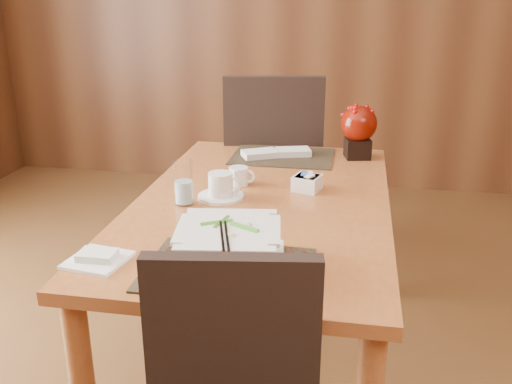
% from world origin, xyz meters
% --- Properties ---
extents(dining_table, '(0.90, 1.50, 0.75)m').
position_xyz_m(dining_table, '(0.00, 0.60, 0.65)').
color(dining_table, '#A65D2E').
rests_on(dining_table, ground).
extents(placemat_near, '(0.45, 0.33, 0.01)m').
position_xyz_m(placemat_near, '(0.00, 0.05, 0.75)').
color(placemat_near, black).
rests_on(placemat_near, dining_table).
extents(placemat_far, '(0.45, 0.33, 0.01)m').
position_xyz_m(placemat_far, '(0.00, 1.15, 0.75)').
color(placemat_far, black).
rests_on(placemat_far, dining_table).
extents(soup_setting, '(0.34, 0.34, 0.12)m').
position_xyz_m(soup_setting, '(-0.00, 0.06, 0.81)').
color(soup_setting, white).
rests_on(soup_setting, dining_table).
extents(coffee_cup, '(0.17, 0.17, 0.09)m').
position_xyz_m(coffee_cup, '(-0.15, 0.59, 0.79)').
color(coffee_cup, white).
rests_on(coffee_cup, dining_table).
extents(water_glass, '(0.09, 0.09, 0.16)m').
position_xyz_m(water_glass, '(-0.26, 0.51, 0.83)').
color(water_glass, white).
rests_on(water_glass, dining_table).
extents(creamer_jug, '(0.11, 0.11, 0.07)m').
position_xyz_m(creamer_jug, '(-0.12, 0.75, 0.78)').
color(creamer_jug, white).
rests_on(creamer_jug, dining_table).
extents(sugar_caddy, '(0.12, 0.12, 0.06)m').
position_xyz_m(sugar_caddy, '(0.15, 0.73, 0.78)').
color(sugar_caddy, white).
rests_on(sugar_caddy, dining_table).
extents(berry_decor, '(0.16, 0.16, 0.23)m').
position_xyz_m(berry_decor, '(0.33, 1.20, 0.88)').
color(berry_decor, black).
rests_on(berry_decor, dining_table).
extents(napkins_far, '(0.32, 0.21, 0.03)m').
position_xyz_m(napkins_far, '(-0.02, 1.15, 0.77)').
color(napkins_far, silver).
rests_on(napkins_far, dining_table).
extents(bread_plate, '(0.18, 0.18, 0.01)m').
position_xyz_m(bread_plate, '(-0.37, 0.04, 0.76)').
color(bread_plate, white).
rests_on(bread_plate, dining_table).
extents(far_chair, '(0.58, 0.59, 1.08)m').
position_xyz_m(far_chair, '(-0.10, 1.49, 0.61)').
color(far_chair, black).
rests_on(far_chair, ground).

